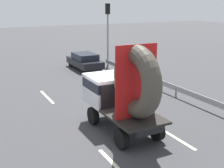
# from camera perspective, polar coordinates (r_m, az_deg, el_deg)

# --- Properties ---
(ground_plane) EXTENTS (120.00, 120.00, 0.00)m
(ground_plane) POSITION_cam_1_polar(r_m,az_deg,el_deg) (14.05, 0.46, -8.37)
(ground_plane) COLOR #38383A
(flatbed_truck) EXTENTS (2.02, 4.88, 4.07)m
(flatbed_truck) POSITION_cam_1_polar(r_m,az_deg,el_deg) (13.14, 1.97, -1.16)
(flatbed_truck) COLOR black
(flatbed_truck) RESTS_ON ground_plane
(distant_sedan) EXTENTS (1.83, 4.27, 1.39)m
(distant_sedan) POSITION_cam_1_polar(r_m,az_deg,el_deg) (25.94, -5.21, 4.44)
(distant_sedan) COLOR black
(distant_sedan) RESTS_ON ground_plane
(traffic_light) EXTENTS (0.42, 0.36, 5.50)m
(traffic_light) POSITION_cam_1_polar(r_m,az_deg,el_deg) (26.84, -0.81, 11.04)
(traffic_light) COLOR gray
(traffic_light) RESTS_ON ground_plane
(guardrail) EXTENTS (0.10, 15.59, 0.71)m
(guardrail) POSITION_cam_1_polar(r_m,az_deg,el_deg) (20.21, 8.65, 0.53)
(guardrail) COLOR gray
(guardrail) RESTS_ON ground_plane
(lane_dash_left_near) EXTENTS (0.16, 2.31, 0.01)m
(lane_dash_left_near) POSITION_cam_1_polar(r_m,az_deg,el_deg) (11.23, 0.22, -14.87)
(lane_dash_left_near) COLOR beige
(lane_dash_left_near) RESTS_ON ground_plane
(lane_dash_left_far) EXTENTS (0.16, 2.77, 0.01)m
(lane_dash_left_far) POSITION_cam_1_polar(r_m,az_deg,el_deg) (18.86, -12.27, -2.41)
(lane_dash_left_far) COLOR beige
(lane_dash_left_far) RESTS_ON ground_plane
(lane_dash_right_near) EXTENTS (0.16, 2.52, 0.01)m
(lane_dash_right_near) POSITION_cam_1_polar(r_m,az_deg,el_deg) (13.39, 12.00, -9.96)
(lane_dash_right_near) COLOR beige
(lane_dash_right_near) RESTS_ON ground_plane
(lane_dash_right_far) EXTENTS (0.16, 2.90, 0.01)m
(lane_dash_right_far) POSITION_cam_1_polar(r_m,az_deg,el_deg) (19.85, -2.78, -1.17)
(lane_dash_right_far) COLOR beige
(lane_dash_right_far) RESTS_ON ground_plane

